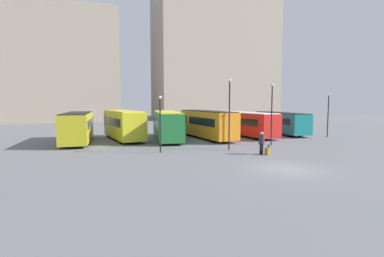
{
  "coord_description": "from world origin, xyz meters",
  "views": [
    {
      "loc": [
        -12.12,
        -15.71,
        4.33
      ],
      "look_at": [
        -1.67,
        13.16,
        1.56
      ],
      "focal_mm": 28.0,
      "sensor_mm": 36.0,
      "label": 1
    }
  ],
  "objects_px": {
    "traveler": "(262,141)",
    "lamp_post_3": "(229,109)",
    "bus_1": "(123,124)",
    "bus_3": "(207,123)",
    "bus_4": "(244,123)",
    "bus_0": "(77,126)",
    "lamp_post_0": "(160,119)",
    "bus_2": "(167,124)",
    "bus_5": "(280,122)",
    "lamp_post_2": "(328,111)",
    "lamp_post_1": "(272,110)",
    "suitcase": "(267,151)"
  },
  "relations": [
    {
      "from": "traveler",
      "to": "lamp_post_3",
      "type": "height_order",
      "value": "lamp_post_3"
    },
    {
      "from": "bus_1",
      "to": "bus_3",
      "type": "xyz_separation_m",
      "value": [
        9.37,
        -2.03,
        -0.01
      ]
    },
    {
      "from": "bus_4",
      "to": "bus_0",
      "type": "bearing_deg",
      "value": 82.97
    },
    {
      "from": "lamp_post_0",
      "to": "bus_4",
      "type": "bearing_deg",
      "value": 33.38
    },
    {
      "from": "bus_0",
      "to": "lamp_post_0",
      "type": "bearing_deg",
      "value": -138.26
    },
    {
      "from": "bus_2",
      "to": "lamp_post_3",
      "type": "xyz_separation_m",
      "value": [
        3.31,
        -9.07,
        1.95
      ]
    },
    {
      "from": "bus_5",
      "to": "bus_1",
      "type": "bearing_deg",
      "value": 94.87
    },
    {
      "from": "bus_2",
      "to": "bus_1",
      "type": "bearing_deg",
      "value": 83.42
    },
    {
      "from": "bus_3",
      "to": "bus_5",
      "type": "height_order",
      "value": "bus_3"
    },
    {
      "from": "bus_5",
      "to": "lamp_post_3",
      "type": "xyz_separation_m",
      "value": [
        -12.73,
        -9.85,
        2.11
      ]
    },
    {
      "from": "bus_0",
      "to": "lamp_post_2",
      "type": "height_order",
      "value": "lamp_post_2"
    },
    {
      "from": "lamp_post_2",
      "to": "lamp_post_3",
      "type": "relative_size",
      "value": 0.84
    },
    {
      "from": "bus_3",
      "to": "bus_4",
      "type": "xyz_separation_m",
      "value": [
        5.33,
        0.73,
        -0.13
      ]
    },
    {
      "from": "bus_2",
      "to": "bus_4",
      "type": "distance_m",
      "value": 9.98
    },
    {
      "from": "lamp_post_2",
      "to": "bus_2",
      "type": "bearing_deg",
      "value": 166.35
    },
    {
      "from": "bus_0",
      "to": "bus_5",
      "type": "relative_size",
      "value": 0.91
    },
    {
      "from": "bus_2",
      "to": "bus_3",
      "type": "xyz_separation_m",
      "value": [
        4.66,
        -0.68,
        0.04
      ]
    },
    {
      "from": "bus_5",
      "to": "lamp_post_1",
      "type": "bearing_deg",
      "value": 145.7
    },
    {
      "from": "bus_3",
      "to": "bus_5",
      "type": "xyz_separation_m",
      "value": [
        11.39,
        1.46,
        -0.2
      ]
    },
    {
      "from": "lamp_post_0",
      "to": "lamp_post_1",
      "type": "height_order",
      "value": "lamp_post_1"
    },
    {
      "from": "suitcase",
      "to": "bus_2",
      "type": "bearing_deg",
      "value": 14.71
    },
    {
      "from": "traveler",
      "to": "lamp_post_2",
      "type": "relative_size",
      "value": 0.35
    },
    {
      "from": "bus_5",
      "to": "lamp_post_3",
      "type": "bearing_deg",
      "value": 134.17
    },
    {
      "from": "bus_1",
      "to": "lamp_post_2",
      "type": "distance_m",
      "value": 24.41
    },
    {
      "from": "lamp_post_0",
      "to": "lamp_post_1",
      "type": "distance_m",
      "value": 11.46
    },
    {
      "from": "traveler",
      "to": "bus_3",
      "type": "bearing_deg",
      "value": -6.89
    },
    {
      "from": "traveler",
      "to": "bus_2",
      "type": "bearing_deg",
      "value": 14.15
    },
    {
      "from": "bus_1",
      "to": "bus_5",
      "type": "relative_size",
      "value": 0.88
    },
    {
      "from": "bus_0",
      "to": "bus_3",
      "type": "relative_size",
      "value": 0.92
    },
    {
      "from": "traveler",
      "to": "lamp_post_3",
      "type": "bearing_deg",
      "value": 18.77
    },
    {
      "from": "traveler",
      "to": "suitcase",
      "type": "distance_m",
      "value": 0.96
    },
    {
      "from": "suitcase",
      "to": "lamp_post_2",
      "type": "xyz_separation_m",
      "value": [
        13.83,
        7.86,
        2.84
      ]
    },
    {
      "from": "bus_0",
      "to": "lamp_post_0",
      "type": "height_order",
      "value": "lamp_post_0"
    },
    {
      "from": "bus_2",
      "to": "lamp_post_3",
      "type": "height_order",
      "value": "lamp_post_3"
    },
    {
      "from": "lamp_post_0",
      "to": "lamp_post_3",
      "type": "bearing_deg",
      "value": -6.31
    },
    {
      "from": "suitcase",
      "to": "lamp_post_0",
      "type": "distance_m",
      "value": 9.27
    },
    {
      "from": "suitcase",
      "to": "lamp_post_2",
      "type": "bearing_deg",
      "value": -67.89
    },
    {
      "from": "bus_4",
      "to": "bus_5",
      "type": "xyz_separation_m",
      "value": [
        6.06,
        0.72,
        -0.07
      ]
    },
    {
      "from": "lamp_post_2",
      "to": "lamp_post_3",
      "type": "bearing_deg",
      "value": -164.0
    },
    {
      "from": "bus_2",
      "to": "bus_0",
      "type": "bearing_deg",
      "value": 95.98
    },
    {
      "from": "suitcase",
      "to": "lamp_post_1",
      "type": "bearing_deg",
      "value": -44.93
    },
    {
      "from": "bus_1",
      "to": "bus_2",
      "type": "bearing_deg",
      "value": -113.26
    },
    {
      "from": "suitcase",
      "to": "bus_1",
      "type": "bearing_deg",
      "value": 27.87
    },
    {
      "from": "bus_2",
      "to": "lamp_post_0",
      "type": "distance_m",
      "value": 8.93
    },
    {
      "from": "lamp_post_1",
      "to": "lamp_post_2",
      "type": "height_order",
      "value": "lamp_post_1"
    },
    {
      "from": "bus_4",
      "to": "lamp_post_2",
      "type": "distance_m",
      "value": 10.18
    },
    {
      "from": "bus_3",
      "to": "lamp_post_0",
      "type": "relative_size",
      "value": 2.2
    },
    {
      "from": "lamp_post_3",
      "to": "suitcase",
      "type": "bearing_deg",
      "value": -62.35
    },
    {
      "from": "suitcase",
      "to": "lamp_post_3",
      "type": "height_order",
      "value": "lamp_post_3"
    },
    {
      "from": "bus_2",
      "to": "suitcase",
      "type": "relative_size",
      "value": 12.83
    }
  ]
}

